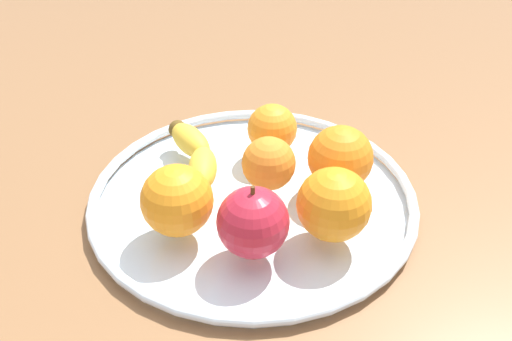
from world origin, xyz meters
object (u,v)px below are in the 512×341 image
at_px(apple, 253,222).
at_px(orange_front_right, 181,200).
at_px(orange_back_right, 275,129).
at_px(banana, 195,166).
at_px(orange_front_left, 338,204).
at_px(orange_back_left, 272,163).
at_px(fruit_bowl, 256,197).
at_px(orange_center, 344,158).

relative_size(apple, orange_front_right, 1.06).
relative_size(apple, orange_back_right, 1.30).
relative_size(banana, orange_front_left, 2.59).
bearing_deg(orange_front_left, orange_back_left, 37.75).
bearing_deg(orange_back_right, apple, 171.28).
relative_size(fruit_bowl, orange_back_left, 6.10).
relative_size(banana, orange_front_right, 2.63).
xyz_separation_m(orange_front_left, orange_back_left, (0.08, 0.06, -0.01)).
distance_m(orange_center, orange_front_left, 0.09).
bearing_deg(fruit_bowl, banana, 69.53).
bearing_deg(orange_center, orange_front_right, 113.15).
height_order(orange_center, orange_back_right, orange_center).
distance_m(fruit_bowl, orange_front_right, 0.11).
height_order(fruit_bowl, orange_center, orange_center).
relative_size(orange_front_right, orange_back_right, 1.22).
height_order(banana, orange_front_left, orange_front_left).
xyz_separation_m(fruit_bowl, banana, (0.03, 0.07, 0.03)).
bearing_deg(fruit_bowl, orange_center, -82.30).
relative_size(banana, orange_center, 2.68).
bearing_deg(orange_back_left, banana, 80.74).
relative_size(orange_front_right, orange_front_left, 0.98).
bearing_deg(orange_center, apple, 136.59).
xyz_separation_m(orange_center, orange_back_left, (-0.00, 0.08, -0.01)).
bearing_deg(orange_front_left, orange_center, -11.36).
xyz_separation_m(apple, orange_back_right, (0.18, -0.03, -0.01)).
bearing_deg(orange_front_right, banana, -4.29).
height_order(fruit_bowl, orange_back_left, orange_back_left).
height_order(orange_center, orange_front_left, orange_front_left).
xyz_separation_m(orange_front_right, orange_front_left, (-0.01, -0.16, 0.00)).
height_order(banana, orange_front_right, orange_front_right).
bearing_deg(banana, apple, -151.95).
bearing_deg(orange_front_left, apple, 105.88).
bearing_deg(fruit_bowl, apple, 177.89).
relative_size(orange_front_left, orange_back_left, 1.25).
distance_m(fruit_bowl, apple, 0.11).
distance_m(fruit_bowl, banana, 0.08).
xyz_separation_m(fruit_bowl, orange_back_left, (0.01, -0.02, 0.04)).
distance_m(orange_back_right, orange_front_left, 0.17).
bearing_deg(orange_front_right, orange_center, -66.85).
xyz_separation_m(orange_back_right, orange_back_left, (-0.07, 0.01, -0.00)).
relative_size(banana, apple, 2.47).
relative_size(banana, orange_back_left, 3.23).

